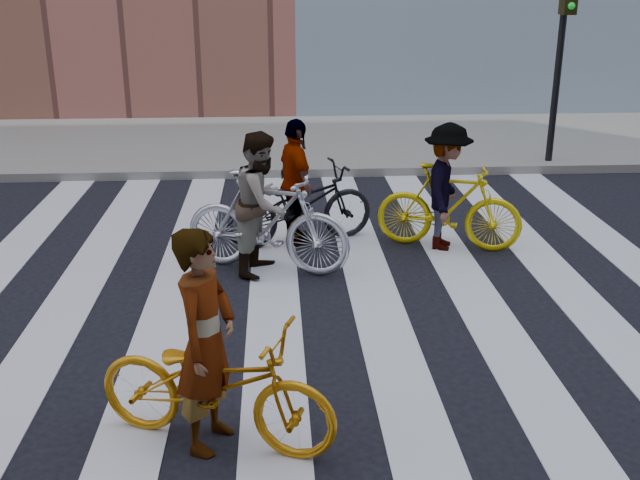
{
  "coord_description": "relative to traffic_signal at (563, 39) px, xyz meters",
  "views": [
    {
      "loc": [
        -0.5,
        -7.47,
        3.36
      ],
      "look_at": [
        -0.03,
        0.3,
        0.55
      ],
      "focal_mm": 42.0,
      "sensor_mm": 36.0,
      "label": 1
    }
  ],
  "objects": [
    {
      "name": "bike_yellow_left",
      "position": [
        -5.38,
        -7.94,
        -1.79
      ],
      "size": [
        1.99,
        1.27,
        0.99
      ],
      "primitive_type": "imported",
      "rotation": [
        0.0,
        0.0,
        1.21
      ],
      "color": "#C5770A",
      "rests_on": "ground"
    },
    {
      "name": "zebra_crosswalk",
      "position": [
        -4.4,
        -5.32,
        -2.27
      ],
      "size": [
        8.25,
        10.0,
        0.01
      ],
      "color": "silver",
      "rests_on": "ground"
    },
    {
      "name": "bike_yellow_right",
      "position": [
        -2.72,
        -3.87,
        -1.73
      ],
      "size": [
        1.9,
        1.07,
        1.1
      ],
      "primitive_type": "imported",
      "rotation": [
        0.0,
        0.0,
        1.25
      ],
      "color": "yellow",
      "rests_on": "ground"
    },
    {
      "name": "rider_right",
      "position": [
        -2.77,
        -3.87,
        -1.47
      ],
      "size": [
        0.9,
        1.18,
        1.61
      ],
      "primitive_type": "imported",
      "rotation": [
        0.0,
        0.0,
        1.25
      ],
      "color": "slate",
      "rests_on": "ground"
    },
    {
      "name": "rider_mid",
      "position": [
        -5.07,
        -4.51,
        -1.44
      ],
      "size": [
        0.87,
        0.98,
        1.67
      ],
      "primitive_type": "imported",
      "rotation": [
        0.0,
        0.0,
        1.22
      ],
      "color": "slate",
      "rests_on": "ground"
    },
    {
      "name": "traffic_signal",
      "position": [
        0.0,
        0.0,
        0.0
      ],
      "size": [
        0.22,
        0.42,
        3.33
      ],
      "color": "black",
      "rests_on": "ground"
    },
    {
      "name": "rider_rear",
      "position": [
        -4.65,
        -3.58,
        -1.46
      ],
      "size": [
        0.68,
        1.04,
        1.64
      ],
      "primitive_type": "imported",
      "rotation": [
        0.0,
        0.0,
        1.89
      ],
      "color": "slate",
      "rests_on": "ground"
    },
    {
      "name": "bike_dark_rear",
      "position": [
        -4.6,
        -3.58,
        -1.76
      ],
      "size": [
        2.09,
        1.27,
        1.04
      ],
      "primitive_type": "imported",
      "rotation": [
        0.0,
        0.0,
        1.89
      ],
      "color": "black",
      "rests_on": "ground"
    },
    {
      "name": "rider_left",
      "position": [
        -5.43,
        -7.94,
        -1.42
      ],
      "size": [
        0.6,
        0.73,
        1.71
      ],
      "primitive_type": "imported",
      "rotation": [
        0.0,
        0.0,
        1.21
      ],
      "color": "slate",
      "rests_on": "ground"
    },
    {
      "name": "sidewalk_far",
      "position": [
        -4.4,
        2.18,
        -2.2
      ],
      "size": [
        100.0,
        5.0,
        0.15
      ],
      "primitive_type": "cube",
      "color": "gray",
      "rests_on": "ground"
    },
    {
      "name": "bike_silver_mid",
      "position": [
        -5.02,
        -4.51,
        -1.68
      ],
      "size": [
        2.08,
        1.22,
        1.21
      ],
      "primitive_type": "imported",
      "rotation": [
        0.0,
        0.0,
        1.22
      ],
      "color": "silver",
      "rests_on": "ground"
    },
    {
      "name": "ground",
      "position": [
        -4.4,
        -5.32,
        -2.28
      ],
      "size": [
        100.0,
        100.0,
        0.0
      ],
      "primitive_type": "plane",
      "color": "black",
      "rests_on": "ground"
    }
  ]
}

